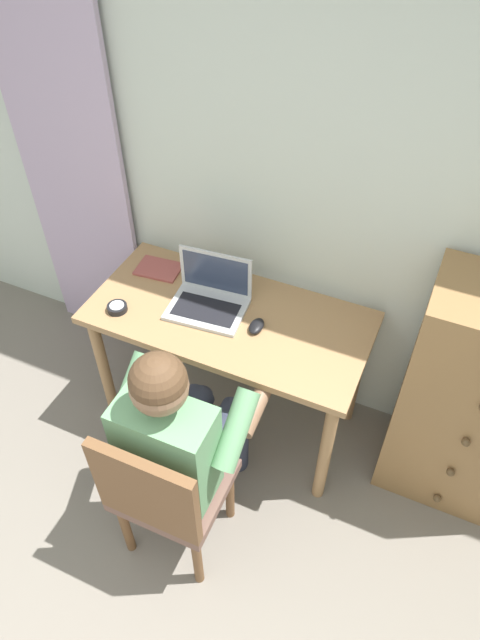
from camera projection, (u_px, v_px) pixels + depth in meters
wall_back at (348, 194)px, 2.28m from camera, size 4.80×0.05×2.50m
curtain_panel at (70, 160)px, 2.71m from camera, size 0.60×0.03×2.26m
desk at (229, 332)px, 2.58m from camera, size 1.27×0.61×0.75m
dresser at (474, 401)px, 2.37m from camera, size 0.59×0.44×1.15m
chair at (165, 491)px, 2.19m from camera, size 0.42×0.40×0.86m
person_seated at (183, 429)px, 2.18m from camera, size 0.53×0.59×1.18m
laptop at (210, 296)px, 2.51m from camera, size 0.36×0.28×0.24m
computer_mouse at (257, 326)px, 2.43m from camera, size 0.06×0.10×0.03m
desk_clock at (117, 308)px, 2.51m from camera, size 0.09×0.09×0.03m
notebook_pad at (159, 269)px, 2.72m from camera, size 0.22×0.17×0.01m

